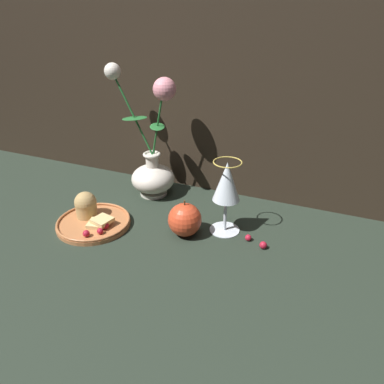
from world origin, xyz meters
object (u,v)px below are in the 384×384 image
Objects in this scene: plate_with_pastries at (91,217)px; apple_beside_vase at (185,220)px; vase at (152,162)px; wine_glass at (227,185)px.

apple_beside_vase reaches higher than plate_with_pastries.
vase is 3.89× the size of apple_beside_vase.
wine_glass is (0.32, 0.10, 0.11)m from plate_with_pastries.
wine_glass reaches higher than apple_beside_vase.
vase is 0.28m from wine_glass.
plate_with_pastries is 1.98× the size of apple_beside_vase.
vase is at bearing 157.43° from wine_glass.
plate_with_pastries is at bearing -108.20° from vase.
vase reaches higher than plate_with_pastries.
vase reaches higher than wine_glass.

